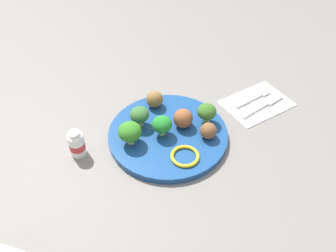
{
  "coord_description": "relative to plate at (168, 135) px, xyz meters",
  "views": [
    {
      "loc": [
        -0.25,
        -0.54,
        0.6
      ],
      "look_at": [
        0.0,
        0.0,
        0.04
      ],
      "focal_mm": 38.29,
      "sensor_mm": 36.0,
      "label": 1
    }
  ],
  "objects": [
    {
      "name": "knife",
      "position": [
        0.27,
        -0.01,
        -0.0
      ],
      "size": [
        0.14,
        0.04,
        0.01
      ],
      "color": "white",
      "rests_on": "napkin"
    },
    {
      "name": "broccoli_floret_near_rim",
      "position": [
        -0.09,
        0.01,
        0.04
      ],
      "size": [
        0.05,
        0.05,
        0.05
      ],
      "color": "#A8C584",
      "rests_on": "plate"
    },
    {
      "name": "meatball_center",
      "position": [
        0.04,
        0.01,
        0.03
      ],
      "size": [
        0.05,
        0.05,
        0.05
      ],
      "primitive_type": "sphere",
      "color": "brown",
      "rests_on": "plate"
    },
    {
      "name": "meatball_near_rim",
      "position": [
        0.08,
        -0.05,
        0.03
      ],
      "size": [
        0.04,
        0.04,
        0.04
      ],
      "primitive_type": "sphere",
      "color": "brown",
      "rests_on": "plate"
    },
    {
      "name": "fork",
      "position": [
        0.27,
        0.03,
        -0.0
      ],
      "size": [
        0.12,
        0.04,
        0.01
      ],
      "color": "silver",
      "rests_on": "napkin"
    },
    {
      "name": "napkin",
      "position": [
        0.26,
        0.01,
        -0.01
      ],
      "size": [
        0.18,
        0.14,
        0.01
      ],
      "primitive_type": "cube",
      "rotation": [
        0.0,
        0.0,
        0.11
      ],
      "color": "white",
      "rests_on": "ground_plane"
    },
    {
      "name": "plate",
      "position": [
        0.0,
        0.0,
        0.0
      ],
      "size": [
        0.28,
        0.28,
        0.02
      ],
      "primitive_type": "cylinder",
      "color": "navy",
      "rests_on": "ground_plane"
    },
    {
      "name": "broccoli_floret_front_left",
      "position": [
        -0.02,
        0.0,
        0.04
      ],
      "size": [
        0.05,
        0.05,
        0.05
      ],
      "color": "#9ACC78",
      "rests_on": "plate"
    },
    {
      "name": "ground_plane",
      "position": [
        0.0,
        0.0,
        -0.01
      ],
      "size": [
        4.0,
        4.0,
        0.0
      ],
      "primitive_type": "plane",
      "color": "slate"
    },
    {
      "name": "meatball_back_right",
      "position": [
        0.01,
        0.1,
        0.03
      ],
      "size": [
        0.04,
        0.04,
        0.04
      ],
      "primitive_type": "sphere",
      "color": "brown",
      "rests_on": "plate"
    },
    {
      "name": "yogurt_bottle",
      "position": [
        -0.2,
        0.04,
        0.02
      ],
      "size": [
        0.04,
        0.04,
        0.07
      ],
      "color": "white",
      "rests_on": "ground_plane"
    },
    {
      "name": "broccoli_floret_front_right",
      "position": [
        0.1,
        -0.01,
        0.04
      ],
      "size": [
        0.05,
        0.05,
        0.05
      ],
      "color": "#9FBE77",
      "rests_on": "plate"
    },
    {
      "name": "pepper_ring_near_rim",
      "position": [
        -0.0,
        -0.09,
        0.01
      ],
      "size": [
        0.08,
        0.08,
        0.01
      ],
      "primitive_type": "torus",
      "rotation": [
        0.0,
        0.0,
        1.92
      ],
      "color": "gold",
      "rests_on": "plate"
    },
    {
      "name": "broccoli_floret_mid_left",
      "position": [
        -0.05,
        0.05,
        0.04
      ],
      "size": [
        0.05,
        0.05,
        0.05
      ],
      "color": "#A5C271",
      "rests_on": "plate"
    }
  ]
}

